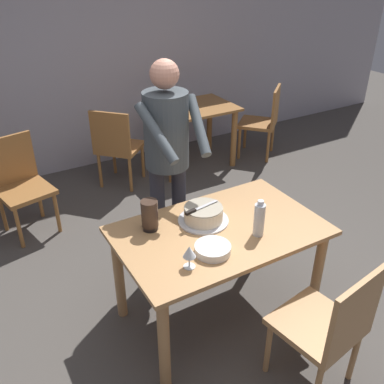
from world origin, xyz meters
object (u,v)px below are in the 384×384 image
main_dining_table (219,244)px  person_cutting_cake (167,150)px  wine_glass_near (189,252)px  chair_near_side (329,325)px  cake_knife (195,210)px  cake_on_platter (203,215)px  plate_stack (213,249)px  hurricane_lamp (150,215)px  background_table (192,120)px  water_bottle (259,219)px  background_chair_2 (117,145)px  background_chair_3 (20,182)px  background_chair_0 (264,119)px

main_dining_table → person_cutting_cake: 0.78m
wine_glass_near → chair_near_side: size_ratio=0.16×
cake_knife → chair_near_side: (0.33, -0.92, -0.37)m
cake_on_platter → plate_stack: size_ratio=1.55×
plate_stack → hurricane_lamp: (-0.22, 0.41, 0.08)m
chair_near_side → background_table: (0.89, 3.06, 0.09)m
cake_on_platter → cake_knife: (-0.07, -0.01, 0.06)m
water_bottle → background_table: bearing=69.0°
cake_on_platter → hurricane_lamp: size_ratio=1.62×
cake_on_platter → hurricane_lamp: (-0.35, 0.09, 0.06)m
hurricane_lamp → person_cutting_cake: (0.34, 0.40, 0.22)m
wine_glass_near → background_chair_2: size_ratio=0.16×
cake_knife → chair_near_side: size_ratio=0.30×
cake_on_platter → background_chair_3: background_chair_3 is taller
background_chair_2 → background_chair_3: bearing=-161.1°
cake_on_platter → background_chair_2: 2.12m
wine_glass_near → background_chair_0: (2.39, 2.28, -0.36)m
main_dining_table → background_chair_0: 2.89m
background_table → water_bottle: bearing=-111.0°
cake_knife → background_chair_2: size_ratio=0.30×
main_dining_table → water_bottle: (0.18, -0.17, 0.24)m
plate_stack → person_cutting_cake: size_ratio=0.13×
cake_knife → wine_glass_near: 0.43m
main_dining_table → background_chair_0: background_chair_0 is taller
plate_stack → wine_glass_near: size_ratio=1.53×
plate_stack → wine_glass_near: (-0.19, -0.05, 0.08)m
wine_glass_near → background_chair_3: size_ratio=0.16×
wine_glass_near → cake_on_platter: bearing=49.0°
plate_stack → background_chair_2: size_ratio=0.24×
hurricane_lamp → chair_near_side: 1.25m
water_bottle → background_table: water_bottle is taller
main_dining_table → cake_on_platter: bearing=108.4°
background_chair_0 → cake_on_platter: bearing=-137.2°
person_cutting_cake → background_chair_0: (2.08, 1.42, -0.58)m
main_dining_table → background_table: main_dining_table is taller
main_dining_table → background_chair_3: (-0.94, 1.85, -0.13)m
background_chair_2 → main_dining_table: bearing=-93.6°
cake_knife → water_bottle: 0.41m
wine_glass_near → background_chair_2: (0.50, 2.45, -0.36)m
main_dining_table → background_table: (1.11, 2.26, -0.05)m
cake_knife → person_cutting_cake: 0.55m
cake_knife → person_cutting_cake: (0.07, 0.51, 0.21)m
wine_glass_near → background_chair_3: background_chair_3 is taller
background_table → background_chair_3: (-2.05, -0.42, -0.09)m
hurricane_lamp → background_chair_0: (2.42, 1.82, -0.37)m
main_dining_table → person_cutting_cake: size_ratio=0.78×
cake_knife → background_chair_2: background_chair_2 is taller
main_dining_table → person_cutting_cake: person_cutting_cake is taller
cake_on_platter → background_chair_3: 1.96m
cake_on_platter → background_chair_0: bearing=42.8°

